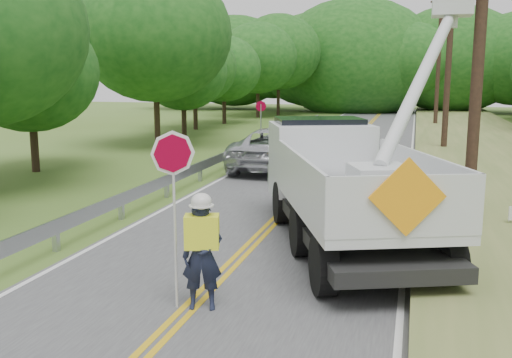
# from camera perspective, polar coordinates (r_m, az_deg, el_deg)

# --- Properties ---
(ground) EXTENTS (140.00, 140.00, 0.00)m
(ground) POSITION_cam_1_polar(r_m,az_deg,el_deg) (8.60, -11.22, -16.95)
(ground) COLOR #44631E
(ground) RESTS_ON ground
(road) EXTENTS (7.20, 96.00, 0.03)m
(road) POSITION_cam_1_polar(r_m,az_deg,el_deg) (21.45, 5.71, -0.25)
(road) COLOR #444446
(road) RESTS_ON ground
(guardrail) EXTENTS (0.18, 48.00, 0.77)m
(guardrail) POSITION_cam_1_polar(r_m,az_deg,el_deg) (23.22, -3.70, 1.94)
(guardrail) COLOR #A4A8AD
(guardrail) RESTS_ON ground
(utility_poles) EXTENTS (1.60, 43.30, 10.00)m
(utility_poles) POSITION_cam_1_polar(r_m,az_deg,el_deg) (23.89, 19.46, 12.97)
(utility_poles) COLOR black
(utility_poles) RESTS_ON ground
(treeline_left) EXTENTS (9.47, 52.54, 9.73)m
(treeline_left) POSITION_cam_1_polar(r_m,az_deg,el_deg) (38.78, -5.70, 12.24)
(treeline_left) COLOR #332319
(treeline_left) RESTS_ON ground
(treeline_horizon) EXTENTS (56.52, 15.06, 12.94)m
(treeline_horizon) POSITION_cam_1_polar(r_m,az_deg,el_deg) (63.15, 13.49, 11.43)
(treeline_horizon) COLOR #164915
(treeline_horizon) RESTS_ON ground
(flagger) EXTENTS (1.13, 0.62, 3.00)m
(flagger) POSITION_cam_1_polar(r_m,az_deg,el_deg) (9.65, -5.43, -6.74)
(flagger) COLOR #191E33
(flagger) RESTS_ON road
(bucket_truck) EXTENTS (5.31, 8.23, 7.52)m
(bucket_truck) POSITION_cam_1_polar(r_m,az_deg,el_deg) (14.31, 8.58, 1.25)
(bucket_truck) COLOR black
(bucket_truck) RESTS_ON road
(suv_silver) EXTENTS (3.11, 6.36, 1.74)m
(suv_silver) POSITION_cam_1_polar(r_m,az_deg,el_deg) (24.02, 2.25, 3.05)
(suv_silver) COLOR silver
(suv_silver) RESTS_ON road
(suv_darkgrey) EXTENTS (2.53, 5.71, 1.63)m
(suv_darkgrey) POSITION_cam_1_polar(r_m,az_deg,el_deg) (30.30, 4.57, 4.41)
(suv_darkgrey) COLOR #36373D
(suv_darkgrey) RESTS_ON road
(stop_sign_permanent) EXTENTS (0.55, 0.16, 2.61)m
(stop_sign_permanent) POSITION_cam_1_polar(r_m,az_deg,el_deg) (29.65, 0.49, 6.08)
(stop_sign_permanent) COLOR #A4A8AD
(stop_sign_permanent) RESTS_ON ground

